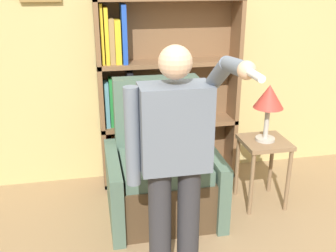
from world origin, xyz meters
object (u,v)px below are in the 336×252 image
at_px(person_standing, 175,157).
at_px(side_table, 264,153).
at_px(bookcase, 154,96).
at_px(armchair, 162,173).
at_px(table_lamp, 269,100).

height_order(person_standing, side_table, person_standing).
distance_m(bookcase, person_standing, 1.45).
bearing_deg(person_standing, bookcase, 85.76).
relative_size(bookcase, side_table, 2.90).
bearing_deg(bookcase, armchair, -93.57).
relative_size(bookcase, person_standing, 1.12).
xyz_separation_m(armchair, side_table, (0.91, -0.05, 0.13)).
height_order(bookcase, armchair, bookcase).
height_order(armchair, person_standing, person_standing).
distance_m(bookcase, armchair, 0.80).
bearing_deg(side_table, bookcase, 142.91).
xyz_separation_m(bookcase, table_lamp, (0.88, -0.66, 0.11)).
bearing_deg(table_lamp, person_standing, -141.42).
xyz_separation_m(side_table, table_lamp, (0.00, -0.00, 0.50)).
relative_size(bookcase, armchair, 1.56).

